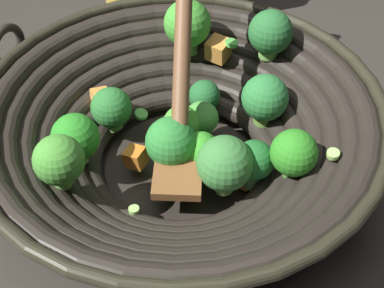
{
  "coord_description": "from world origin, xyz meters",
  "views": [
    {
      "loc": [
        0.35,
        0.25,
        0.47
      ],
      "look_at": [
        -0.02,
        0.0,
        0.03
      ],
      "focal_mm": 51.98,
      "sensor_mm": 36.0,
      "label": 1
    }
  ],
  "objects": [
    {
      "name": "ground_plane",
      "position": [
        0.0,
        0.0,
        0.0
      ],
      "size": [
        4.0,
        4.0,
        0.0
      ],
      "primitive_type": "plane",
      "color": "#332D28"
    },
    {
      "name": "wok",
      "position": [
        -0.0,
        -0.0,
        0.07
      ],
      "size": [
        0.43,
        0.47,
        0.26
      ],
      "color": "black",
      "rests_on": "ground"
    }
  ]
}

